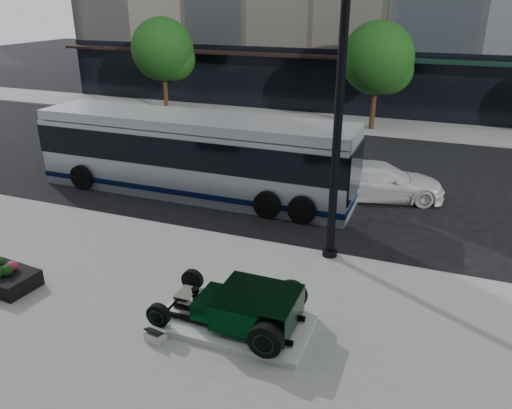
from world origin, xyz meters
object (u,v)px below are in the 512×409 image
at_px(lamppost, 337,136).
at_px(transit_bus, 194,154).
at_px(white_sedan, 380,181).
at_px(hot_rod, 248,307).

bearing_deg(lamppost, transit_bus, 150.72).
distance_m(transit_bus, white_sedan, 6.91).
relative_size(hot_rod, transit_bus, 0.27).
bearing_deg(hot_rod, white_sedan, 80.81).
bearing_deg(white_sedan, transit_bus, 89.79).
xyz_separation_m(hot_rod, transit_bus, (-5.12, 7.35, 0.79)).
xyz_separation_m(lamppost, white_sedan, (0.60, 5.20, -2.94)).
bearing_deg(hot_rod, lamppost, 77.49).
distance_m(hot_rod, white_sedan, 9.31).
bearing_deg(transit_bus, lamppost, -29.28).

